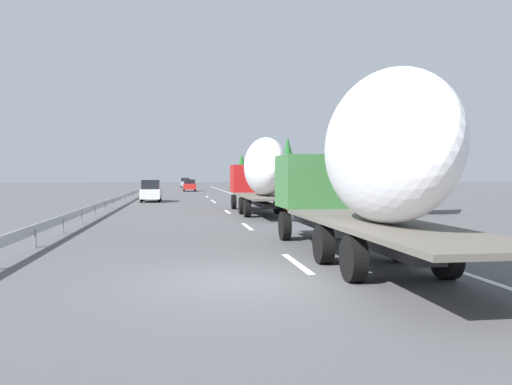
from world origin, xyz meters
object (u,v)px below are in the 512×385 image
Objects in this scene: car_red_compact at (189,185)px; car_white_van at (151,191)px; car_silver_hatch at (185,183)px; truck_trailing at (366,163)px; truck_lead at (261,172)px; road_sign at (260,176)px.

car_red_compact is 31.22m from car_white_van.
car_red_compact is 25.83m from car_silver_hatch.
truck_trailing is 90.96m from car_silver_hatch.
truck_lead is 18.14m from car_white_van.
car_silver_hatch reaches higher than car_red_compact.
road_sign is at bearing -69.84° from car_white_van.
car_silver_hatch is at bearing 2.30° from truck_trailing.
car_silver_hatch is at bearing 0.70° from car_red_compact.
truck_trailing reaches higher than truck_lead.
truck_trailing is at bearing -180.00° from truck_lead.
truck_lead reaches higher than road_sign.
truck_lead is 3.19× the size of car_red_compact.
car_white_van is at bearing 172.52° from car_red_compact.
car_silver_hatch is 56.91m from car_white_van.
truck_lead is 2.90× the size of car_white_van.
car_silver_hatch is (25.83, 0.32, 0.05)m from car_red_compact.
road_sign is (3.85, -10.50, 1.31)m from car_white_van.
truck_lead is at bearing -175.98° from car_red_compact.
truck_lead is 73.38m from car_silver_hatch.
truck_lead reaches higher than car_silver_hatch.
car_white_van is 1.40× the size of road_sign.
car_silver_hatch is 1.31× the size of road_sign.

